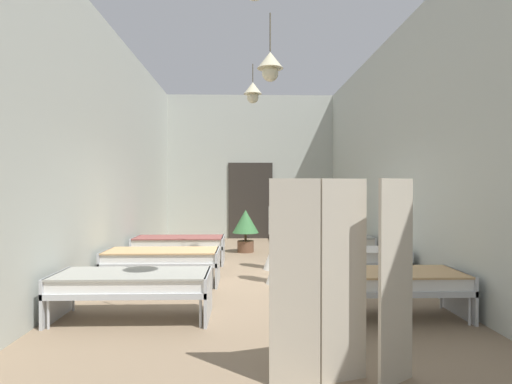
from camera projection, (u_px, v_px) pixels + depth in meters
ground_plane at (256, 286)px, 7.22m from camera, size 5.86×13.36×0.10m
room_shell at (254, 154)px, 8.40m from camera, size 5.66×12.96×4.56m
bed_left_row_0 at (133, 283)px, 5.27m from camera, size 1.90×0.84×0.57m
bed_right_row_0 at (386, 282)px, 5.36m from camera, size 1.90×0.84×0.57m
bed_left_row_1 at (162, 258)px, 7.17m from camera, size 1.90×0.84×0.57m
bed_right_row_1 at (349, 257)px, 7.26m from camera, size 1.90×0.84×0.57m
bed_left_row_2 at (179, 243)px, 9.07m from camera, size 1.90×0.84×0.57m
bed_right_row_2 at (327, 242)px, 9.16m from camera, size 1.90×0.84×0.57m
nurse_near_aisle at (281, 252)px, 7.20m from camera, size 0.52×0.52×1.49m
nurse_mid_aisle at (276, 243)px, 8.46m from camera, size 0.52×0.52×1.49m
potted_plant at (246, 225)px, 10.67m from camera, size 0.66×0.66×1.06m
privacy_screen at (345, 281)px, 3.54m from camera, size 1.23×0.27×1.70m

